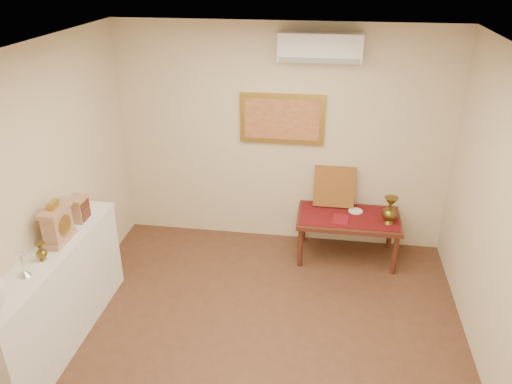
% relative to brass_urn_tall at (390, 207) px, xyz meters
% --- Properties ---
extents(floor, '(4.50, 4.50, 0.00)m').
position_rel_brass_urn_tall_xyz_m(floor, '(-1.30, -1.78, -0.76)').
color(floor, brown).
rests_on(floor, ground).
extents(ceiling, '(4.50, 4.50, 0.00)m').
position_rel_brass_urn_tall_xyz_m(ceiling, '(-1.30, -1.78, 1.94)').
color(ceiling, silver).
rests_on(ceiling, ground).
extents(wall_back, '(4.00, 0.02, 2.70)m').
position_rel_brass_urn_tall_xyz_m(wall_back, '(-1.30, 0.47, 0.59)').
color(wall_back, beige).
rests_on(wall_back, ground).
extents(wall_left, '(0.02, 4.50, 2.70)m').
position_rel_brass_urn_tall_xyz_m(wall_left, '(-3.30, -1.78, 0.59)').
color(wall_left, beige).
rests_on(wall_left, ground).
extents(candlestick, '(0.11, 0.11, 0.23)m').
position_rel_brass_urn_tall_xyz_m(candlestick, '(-3.13, -2.13, 0.34)').
color(candlestick, silver).
rests_on(candlestick, display_ledge).
extents(brass_urn_small, '(0.10, 0.10, 0.21)m').
position_rel_brass_urn_tall_xyz_m(brass_urn_small, '(-3.11, -1.89, 0.33)').
color(brass_urn_small, brown).
rests_on(brass_urn_small, display_ledge).
extents(table_cloth, '(1.14, 0.59, 0.01)m').
position_rel_brass_urn_tall_xyz_m(table_cloth, '(-0.45, 0.10, -0.20)').
color(table_cloth, maroon).
rests_on(table_cloth, low_table).
extents(brass_urn_tall, '(0.18, 0.18, 0.40)m').
position_rel_brass_urn_tall_xyz_m(brass_urn_tall, '(0.00, 0.00, 0.00)').
color(brass_urn_tall, brown).
rests_on(brass_urn_tall, table_cloth).
extents(plate, '(0.17, 0.17, 0.01)m').
position_rel_brass_urn_tall_xyz_m(plate, '(-0.37, 0.22, -0.19)').
color(plate, white).
rests_on(plate, table_cloth).
extents(menu, '(0.20, 0.27, 0.01)m').
position_rel_brass_urn_tall_xyz_m(menu, '(-0.54, -0.02, -0.19)').
color(menu, maroon).
rests_on(menu, table_cloth).
extents(cushion, '(0.49, 0.20, 0.50)m').
position_rel_brass_urn_tall_xyz_m(cushion, '(-0.64, 0.36, 0.05)').
color(cushion, maroon).
rests_on(cushion, table_cloth).
extents(display_ledge, '(0.37, 2.02, 0.98)m').
position_rel_brass_urn_tall_xyz_m(display_ledge, '(-3.12, -1.78, -0.27)').
color(display_ledge, white).
rests_on(display_ledge, floor).
extents(mantel_clock, '(0.17, 0.36, 0.41)m').
position_rel_brass_urn_tall_xyz_m(mantel_clock, '(-3.11, -1.58, 0.40)').
color(mantel_clock, tan).
rests_on(mantel_clock, display_ledge).
extents(wooden_chest, '(0.16, 0.21, 0.24)m').
position_rel_brass_urn_tall_xyz_m(wooden_chest, '(-3.12, -1.17, 0.35)').
color(wooden_chest, tan).
rests_on(wooden_chest, display_ledge).
extents(low_table, '(1.20, 0.70, 0.55)m').
position_rel_brass_urn_tall_xyz_m(low_table, '(-0.45, 0.10, -0.27)').
color(low_table, '#512318').
rests_on(low_table, floor).
extents(painting, '(1.00, 0.06, 0.60)m').
position_rel_brass_urn_tall_xyz_m(painting, '(-1.30, 0.44, 0.84)').
color(painting, '#B18D38').
rests_on(painting, wall_back).
extents(ac_unit, '(0.90, 0.25, 0.30)m').
position_rel_brass_urn_tall_xyz_m(ac_unit, '(-0.90, 0.34, 1.69)').
color(ac_unit, white).
rests_on(ac_unit, wall_back).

